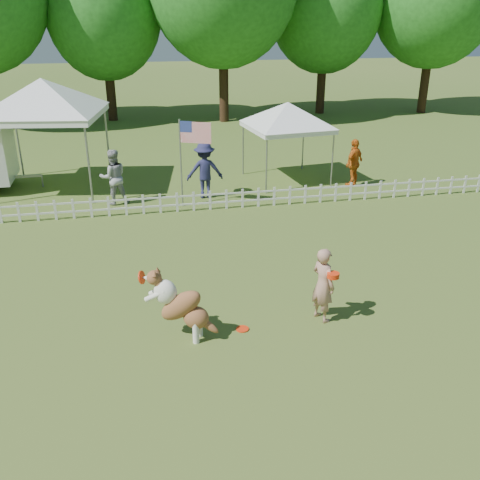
{
  "coord_description": "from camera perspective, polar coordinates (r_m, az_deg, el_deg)",
  "views": [
    {
      "loc": [
        -1.78,
        -8.21,
        5.56
      ],
      "look_at": [
        0.2,
        2.0,
        1.1
      ],
      "focal_mm": 40.0,
      "sensor_mm": 36.0,
      "label": 1
    }
  ],
  "objects": [
    {
      "name": "handler",
      "position": [
        10.36,
        8.85,
        -4.73
      ],
      "size": [
        0.55,
        0.65,
        1.5
      ],
      "primitive_type": "imported",
      "rotation": [
        0.0,
        0.0,
        1.98
      ],
      "color": "tan",
      "rests_on": "ground"
    },
    {
      "name": "tree_right",
      "position": [
        32.55,
        9.05,
        22.3
      ],
      "size": [
        6.2,
        6.2,
        10.4
      ],
      "primitive_type": null,
      "color": "#21621C",
      "rests_on": "ground"
    },
    {
      "name": "canopy_tent_left",
      "position": [
        18.93,
        -19.74,
        10.34
      ],
      "size": [
        3.9,
        3.9,
        3.55
      ],
      "primitive_type": null,
      "rotation": [
        0.0,
        0.0,
        -0.14
      ],
      "color": "white",
      "rests_on": "ground"
    },
    {
      "name": "canopy_tent_right",
      "position": [
        18.98,
        4.99,
        10.27
      ],
      "size": [
        2.9,
        2.9,
        2.68
      ],
      "primitive_type": null,
      "rotation": [
        0.0,
        0.0,
        0.13
      ],
      "color": "white",
      "rests_on": "ground"
    },
    {
      "name": "ground",
      "position": [
        10.07,
        1.05,
        -10.29
      ],
      "size": [
        120.0,
        120.0,
        0.0
      ],
      "primitive_type": "plane",
      "color": "#37591C",
      "rests_on": "ground"
    },
    {
      "name": "tree_far_right",
      "position": [
        34.12,
        20.02,
        22.17
      ],
      "size": [
        7.0,
        7.0,
        11.4
      ],
      "primitive_type": null,
      "color": "#21621C",
      "rests_on": "ground"
    },
    {
      "name": "frisbee_on_turf",
      "position": [
        10.27,
        0.26,
        -9.47
      ],
      "size": [
        0.32,
        0.32,
        0.02
      ],
      "primitive_type": "cylinder",
      "rotation": [
        0.0,
        0.0,
        0.42
      ],
      "color": "red",
      "rests_on": "ground"
    },
    {
      "name": "picket_fence",
      "position": [
        16.19,
        -4.09,
        4.19
      ],
      "size": [
        22.0,
        0.08,
        0.6
      ],
      "primitive_type": null,
      "color": "silver",
      "rests_on": "ground"
    },
    {
      "name": "flag_pole",
      "position": [
        16.33,
        -6.31,
        8.08
      ],
      "size": [
        0.98,
        0.52,
        2.68
      ],
      "primitive_type": null,
      "rotation": [
        0.0,
        0.0,
        -0.42
      ],
      "color": "gray",
      "rests_on": "ground"
    },
    {
      "name": "spectator_a",
      "position": [
        17.01,
        -13.35,
        6.54
      ],
      "size": [
        0.95,
        0.8,
        1.72
      ],
      "primitive_type": "imported",
      "rotation": [
        0.0,
        0.0,
        3.33
      ],
      "color": "#9F9FA4",
      "rests_on": "ground"
    },
    {
      "name": "spectator_b",
      "position": [
        17.21,
        -3.78,
        7.43
      ],
      "size": [
        1.17,
        0.69,
        1.79
      ],
      "primitive_type": "imported",
      "rotation": [
        0.0,
        0.0,
        3.12
      ],
      "color": "#222349",
      "rests_on": "ground"
    },
    {
      "name": "tree_center_left",
      "position": [
        30.74,
        -14.24,
        21.32
      ],
      "size": [
        6.0,
        6.0,
        9.8
      ],
      "primitive_type": null,
      "color": "#21621C",
      "rests_on": "ground"
    },
    {
      "name": "dog",
      "position": [
        9.77,
        -6.21,
        -6.98
      ],
      "size": [
        1.36,
        0.9,
        1.34
      ],
      "primitive_type": null,
      "rotation": [
        0.0,
        0.0,
        -0.4
      ],
      "color": "brown",
      "rests_on": "ground"
    },
    {
      "name": "spectator_c",
      "position": [
        18.78,
        12.07,
        8.06
      ],
      "size": [
        1.0,
        0.9,
        1.63
      ],
      "primitive_type": "imported",
      "rotation": [
        0.0,
        0.0,
        3.81
      ],
      "color": "#C65E17",
      "rests_on": "ground"
    }
  ]
}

